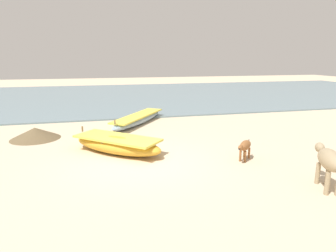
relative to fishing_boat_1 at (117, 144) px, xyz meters
name	(u,v)px	position (x,y,z in m)	size (l,w,h in m)	color
ground	(137,162)	(0.51, -1.09, -0.31)	(80.00, 80.00, 0.00)	beige
sea_water	(109,96)	(0.51, 15.49, -0.27)	(60.00, 20.00, 0.08)	slate
fishing_boat_1	(117,144)	(0.00, 0.00, 0.00)	(3.33, 3.16, 0.77)	gold
fishing_boat_2	(138,119)	(1.36, 4.41, -0.07)	(3.44, 4.38, 0.63)	#8CA5B7
cow_adult_dun	(329,161)	(4.88, -4.14, 0.43)	(0.89, 1.52, 1.02)	tan
calf_near_brown	(245,146)	(3.89, -1.76, 0.15)	(0.83, 0.81, 0.64)	brown
debris_pile_1	(35,133)	(-3.10, 2.62, -0.08)	(1.95, 1.95, 0.46)	brown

